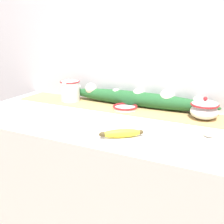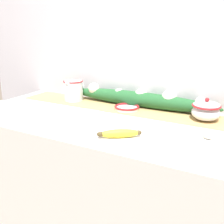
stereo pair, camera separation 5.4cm
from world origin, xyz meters
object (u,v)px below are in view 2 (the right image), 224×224
Objects in this scene: cream_pitcher at (74,90)px; spoon at (205,137)px; sugar_bowl at (206,110)px; napkin_stack at (4,107)px; small_dish at (127,108)px; banana at (119,133)px.

cream_pitcher is 0.95× the size of spoon.
sugar_bowl is 0.22m from spoon.
napkin_stack is at bearing -161.06° from sugar_bowl.
sugar_bowl reaches higher than spoon.
small_dish is 0.83× the size of banana.
small_dish is 0.48m from spoon.
napkin_stack is at bearing -141.83° from spoon.
banana is 0.34m from spoon.
small_dish reaches higher than spoon.
cream_pitcher is 0.75m from sugar_bowl.
sugar_bowl is 0.46m from banana.
small_dish is at bearing -177.06° from sugar_bowl.
sugar_bowl is 0.85× the size of napkin_stack.
banana is (0.50, -0.38, -0.05)m from cream_pitcher.
banana reaches higher than spoon.
napkin_stack is at bearing -122.12° from cream_pitcher.
small_dish is 0.92× the size of spoon.
napkin_stack is (-0.21, -0.33, -0.05)m from cream_pitcher.
banana is at bearing -3.85° from napkin_stack.
sugar_bowl is at bearing 133.10° from spoon.
spoon is 0.92× the size of napkin_stack.
spoon is at bearing 6.57° from napkin_stack.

